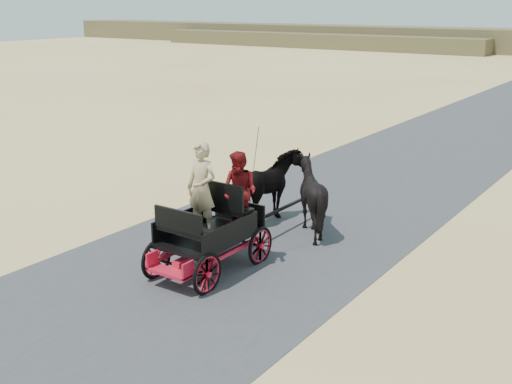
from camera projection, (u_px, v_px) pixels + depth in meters
The scene contains 8 objects.
ground at pixel (165, 291), 11.69m from camera, with size 140.00×140.00×0.00m, color tan.
road at pixel (165, 290), 11.69m from camera, with size 6.00×140.00×0.01m, color #38383A.
ridge_near at pixel (313, 41), 73.57m from camera, with size 40.00×4.00×1.60m, color brown.
carriage at pixel (210, 252), 12.52m from camera, with size 1.30×2.40×0.72m, color black, non-canonical shape.
horse_left at pixel (271, 189), 15.05m from camera, with size 0.91×2.01×1.70m, color black.
horse_right at pixel (311, 196), 14.45m from camera, with size 1.37×1.54×1.70m, color black.
driver_man at pixel (202, 188), 12.31m from camera, with size 0.66×0.43×1.80m, color tan.
passenger_woman at pixel (240, 191), 12.51m from camera, with size 0.77×0.60×1.58m, color #660C0F.
Camera 1 is at (7.44, -7.86, 5.06)m, focal length 45.00 mm.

